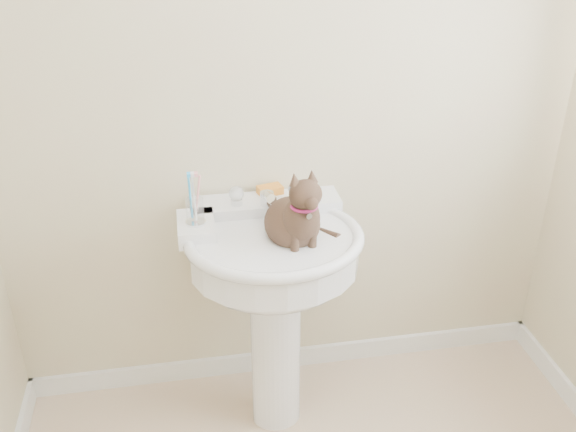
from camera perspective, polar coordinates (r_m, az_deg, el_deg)
wall_back at (r=2.32m, az=0.21°, el=11.01°), size 2.20×0.00×2.50m
baseboard_back at (r=2.90m, az=0.21°, el=-12.47°), size 2.20×0.02×0.09m
pedestal_sink at (r=2.28m, az=-1.28°, el=-4.98°), size 0.64×0.62×0.88m
faucet at (r=2.30m, az=-1.88°, el=1.96°), size 0.28×0.12×0.14m
soap_bar at (r=2.40m, az=-1.61°, el=2.34°), size 0.10×0.08×0.03m
toothbrush_cup at (r=2.19m, az=-8.27°, el=0.51°), size 0.07×0.07×0.19m
cat at (r=2.14m, az=0.65°, el=-0.28°), size 0.21×0.26×0.39m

